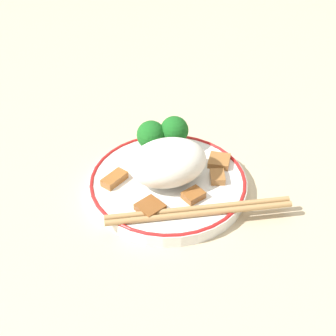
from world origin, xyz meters
name	(u,v)px	position (x,y,z in m)	size (l,w,h in m)	color
ground_plane	(168,189)	(0.00, 0.00, 0.00)	(3.00, 3.00, 0.00)	#C6B28E
plate	(168,183)	(0.00, 0.00, 0.01)	(0.22, 0.22, 0.02)	white
rice_mound	(167,165)	(0.00, 0.00, 0.05)	(0.11, 0.08, 0.06)	white
broccoli_back_left	(174,131)	(-0.03, -0.07, 0.05)	(0.04, 0.04, 0.05)	#7FB756
broccoli_back_center	(151,135)	(0.00, -0.07, 0.04)	(0.04, 0.04, 0.05)	#7FB756
meat_near_front	(193,195)	(-0.02, 0.05, 0.02)	(0.03, 0.03, 0.01)	brown
meat_near_left	(150,207)	(0.04, 0.05, 0.02)	(0.04, 0.04, 0.01)	brown
meat_near_right	(217,177)	(-0.06, 0.02, 0.02)	(0.03, 0.03, 0.01)	#9E6633
meat_near_back	(219,161)	(-0.08, -0.01, 0.02)	(0.04, 0.04, 0.01)	#9E6633
meat_on_rice_edge	(114,179)	(0.07, -0.02, 0.02)	(0.04, 0.03, 0.01)	#995B28
meat_mid_left	(148,169)	(0.02, -0.02, 0.02)	(0.03, 0.03, 0.01)	brown
chopsticks	(199,211)	(-0.01, 0.07, 0.02)	(0.24, 0.06, 0.01)	#AD8451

